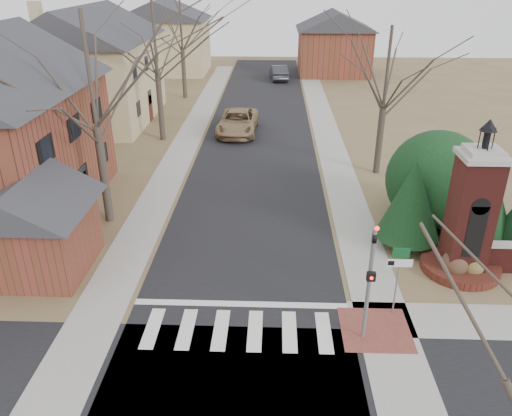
{
  "coord_description": "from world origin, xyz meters",
  "views": [
    {
      "loc": [
        1.14,
        -12.97,
        11.43
      ],
      "look_at": [
        0.44,
        6.0,
        2.25
      ],
      "focal_mm": 35.0,
      "sensor_mm": 36.0,
      "label": 1
    }
  ],
  "objects_px": {
    "sign_post": "(399,268)",
    "distant_car": "(279,72)",
    "brick_gate_monument": "(469,224)",
    "pickup_truck": "(238,122)",
    "traffic_signal_pole": "(370,274)"
  },
  "relations": [
    {
      "from": "traffic_signal_pole",
      "to": "sign_post",
      "type": "height_order",
      "value": "traffic_signal_pole"
    },
    {
      "from": "sign_post",
      "to": "distant_car",
      "type": "distance_m",
      "value": 42.21
    },
    {
      "from": "sign_post",
      "to": "pickup_truck",
      "type": "distance_m",
      "value": 23.03
    },
    {
      "from": "sign_post",
      "to": "distant_car",
      "type": "height_order",
      "value": "sign_post"
    },
    {
      "from": "sign_post",
      "to": "brick_gate_monument",
      "type": "xyz_separation_m",
      "value": [
        3.41,
        3.01,
        0.22
      ]
    },
    {
      "from": "sign_post",
      "to": "pickup_truck",
      "type": "xyz_separation_m",
      "value": [
        -7.19,
        21.85,
        -1.1
      ]
    },
    {
      "from": "brick_gate_monument",
      "to": "pickup_truck",
      "type": "bearing_deg",
      "value": 119.36
    },
    {
      "from": "brick_gate_monument",
      "to": "pickup_truck",
      "type": "distance_m",
      "value": 21.66
    },
    {
      "from": "traffic_signal_pole",
      "to": "distant_car",
      "type": "height_order",
      "value": "traffic_signal_pole"
    },
    {
      "from": "traffic_signal_pole",
      "to": "brick_gate_monument",
      "type": "bearing_deg",
      "value": 43.24
    },
    {
      "from": "traffic_signal_pole",
      "to": "sign_post",
      "type": "distance_m",
      "value": 2.02
    },
    {
      "from": "sign_post",
      "to": "pickup_truck",
      "type": "relative_size",
      "value": 0.45
    },
    {
      "from": "brick_gate_monument",
      "to": "distant_car",
      "type": "height_order",
      "value": "brick_gate_monument"
    },
    {
      "from": "pickup_truck",
      "to": "traffic_signal_pole",
      "type": "bearing_deg",
      "value": -73.42
    },
    {
      "from": "pickup_truck",
      "to": "distant_car",
      "type": "relative_size",
      "value": 1.25
    }
  ]
}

